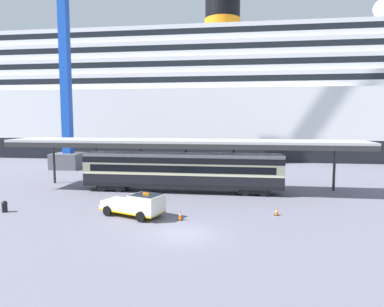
% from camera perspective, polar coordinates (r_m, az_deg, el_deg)
% --- Properties ---
extents(ground_plane, '(400.00, 400.00, 0.00)m').
position_cam_1_polar(ground_plane, '(23.78, -1.47, -13.15)').
color(ground_plane, slate).
extents(cruise_ship, '(171.68, 30.25, 34.72)m').
position_cam_1_polar(cruise_ship, '(79.54, -6.44, 8.62)').
color(cruise_ship, black).
rests_on(cruise_ship, ground).
extents(platform_canopy, '(37.42, 5.39, 5.49)m').
position_cam_1_polar(platform_canopy, '(36.40, -1.55, 1.82)').
color(platform_canopy, '#B2B2B2').
rests_on(platform_canopy, ground).
extents(train_carriage, '(20.82, 2.81, 4.11)m').
position_cam_1_polar(train_carriage, '(36.28, -1.66, -2.80)').
color(train_carriage, black).
rests_on(train_carriage, ground).
extents(service_truck, '(5.58, 3.79, 2.02)m').
position_cam_1_polar(service_truck, '(27.73, -9.10, -8.32)').
color(service_truck, silver).
rests_on(service_truck, ground).
extents(traffic_cone_near, '(0.36, 0.36, 0.61)m').
position_cam_1_polar(traffic_cone_near, '(28.76, 13.86, -9.33)').
color(traffic_cone_near, black).
rests_on(traffic_cone_near, ground).
extents(traffic_cone_mid, '(0.36, 0.36, 0.76)m').
position_cam_1_polar(traffic_cone_mid, '(26.66, -1.96, -10.20)').
color(traffic_cone_mid, black).
rests_on(traffic_cone_mid, ground).
extents(dockside_crane, '(16.70, 4.40, 61.24)m').
position_cam_1_polar(dockside_crane, '(57.36, -19.74, 17.86)').
color(dockside_crane, '#595960').
rests_on(dockside_crane, ground).
extents(quay_bollard, '(0.48, 0.48, 0.96)m').
position_cam_1_polar(quay_bollard, '(32.74, -28.64, -7.64)').
color(quay_bollard, black).
rests_on(quay_bollard, ground).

